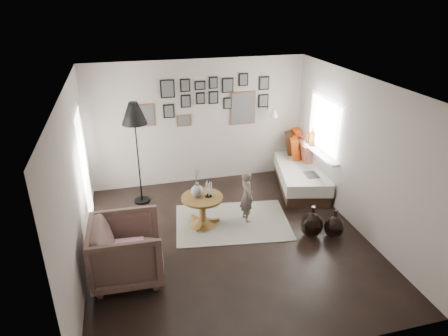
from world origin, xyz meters
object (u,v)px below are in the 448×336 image
object	(u,v)px
floor_lamp	(134,117)
child	(247,196)
daybed	(298,169)
demijohn_small	(334,227)
magazine_basket	(103,267)
armchair	(127,250)
pedestal_table	(203,212)
demijohn_large	(312,225)
vase	(197,189)

from	to	relation	value
floor_lamp	child	size ratio (longest dim) A/B	2.07
daybed	child	bearing A→B (deg)	-128.73
demijohn_small	child	distance (m)	1.56
demijohn_small	magazine_basket	bearing A→B (deg)	-178.25
armchair	magazine_basket	xyz separation A→B (m)	(-0.36, 0.04, -0.27)
pedestal_table	demijohn_small	distance (m)	2.25
magazine_basket	child	xyz separation A→B (m)	(2.48, 1.00, 0.30)
demijohn_large	child	size ratio (longest dim) A/B	0.59
daybed	vase	bearing A→B (deg)	-141.34
vase	demijohn_small	distance (m)	2.39
magazine_basket	demijohn_small	world-z (taller)	demijohn_small
vase	child	xyz separation A→B (m)	(0.88, -0.05, -0.24)
pedestal_table	magazine_basket	world-z (taller)	pedestal_table
pedestal_table	demijohn_large	size ratio (longest dim) A/B	1.27
armchair	floor_lamp	distance (m)	2.59
armchair	demijohn_large	distance (m)	3.04
floor_lamp	pedestal_table	bearing A→B (deg)	-49.57
armchair	demijohn_large	size ratio (longest dim) A/B	1.75
demijohn_large	daybed	bearing A→B (deg)	72.37
demijohn_large	vase	bearing A→B (deg)	155.29
daybed	demijohn_large	distance (m)	2.05
demijohn_small	armchair	bearing A→B (deg)	-177.32
demijohn_small	child	size ratio (longest dim) A/B	0.53
demijohn_small	vase	bearing A→B (deg)	156.21
pedestal_table	vase	distance (m)	0.47
child	armchair	bearing A→B (deg)	110.24
pedestal_table	floor_lamp	bearing A→B (deg)	130.43
pedestal_table	daybed	world-z (taller)	daybed
pedestal_table	vase	world-z (taller)	vase
pedestal_table	child	world-z (taller)	child
demijohn_large	child	bearing A→B (deg)	139.68
daybed	floor_lamp	size ratio (longest dim) A/B	1.12
vase	floor_lamp	xyz separation A→B (m)	(-0.90, 1.13, 1.00)
vase	magazine_basket	distance (m)	1.99
pedestal_table	floor_lamp	size ratio (longest dim) A/B	0.36
demijohn_small	pedestal_table	bearing A→B (deg)	155.85
daybed	child	xyz separation A→B (m)	(-1.52, -1.19, 0.16)
vase	magazine_basket	bearing A→B (deg)	-146.61
vase	demijohn_large	size ratio (longest dim) A/B	0.91
armchair	floor_lamp	xyz separation A→B (m)	(0.33, 2.23, 1.27)
pedestal_table	vase	size ratio (longest dim) A/B	1.40
pedestal_table	vase	xyz separation A→B (m)	(-0.08, 0.02, 0.46)
pedestal_table	floor_lamp	xyz separation A→B (m)	(-0.98, 1.15, 1.46)
floor_lamp	daybed	bearing A→B (deg)	-0.03
armchair	demijohn_large	xyz separation A→B (m)	(3.02, 0.28, -0.23)
pedestal_table	demijohn_small	size ratio (longest dim) A/B	1.40
daybed	demijohn_large	world-z (taller)	daybed
floor_lamp	armchair	bearing A→B (deg)	-98.52
daybed	demijohn_small	size ratio (longest dim) A/B	4.33
vase	demijohn_small	bearing A→B (deg)	-23.79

